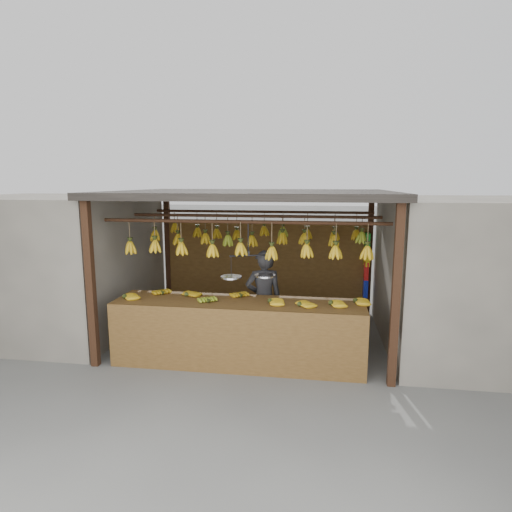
# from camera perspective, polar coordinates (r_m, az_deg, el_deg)

# --- Properties ---
(ground) EXTENTS (80.00, 80.00, 0.00)m
(ground) POSITION_cam_1_polar(r_m,az_deg,el_deg) (7.29, -0.36, -10.53)
(ground) COLOR #5B5B57
(stall) EXTENTS (4.30, 3.30, 2.40)m
(stall) POSITION_cam_1_polar(r_m,az_deg,el_deg) (7.18, 0.03, 5.32)
(stall) COLOR black
(stall) RESTS_ON ground
(neighbor_left) EXTENTS (3.00, 3.00, 2.30)m
(neighbor_left) POSITION_cam_1_polar(r_m,az_deg,el_deg) (8.32, -25.67, -0.73)
(neighbor_left) COLOR slate
(neighbor_left) RESTS_ON ground
(neighbor_right) EXTENTS (3.00, 3.00, 2.30)m
(neighbor_right) POSITION_cam_1_polar(r_m,az_deg,el_deg) (7.34, 28.63, -2.27)
(neighbor_right) COLOR slate
(neighbor_right) RESTS_ON ground
(counter) EXTENTS (3.49, 0.79, 0.96)m
(counter) POSITION_cam_1_polar(r_m,az_deg,el_deg) (5.92, -2.57, -8.15)
(counter) COLOR brown
(counter) RESTS_ON ground
(hanging_bananas) EXTENTS (3.54, 2.24, 0.39)m
(hanging_bananas) POSITION_cam_1_polar(r_m,az_deg,el_deg) (6.90, -0.30, 2.17)
(hanging_bananas) COLOR gold
(hanging_bananas) RESTS_ON ground
(balance_scale) EXTENTS (0.74, 0.44, 0.78)m
(balance_scale) POSITION_cam_1_polar(r_m,az_deg,el_deg) (5.97, -1.04, -2.38)
(balance_scale) COLOR black
(balance_scale) RESTS_ON ground
(vendor) EXTENTS (0.64, 0.51, 1.53)m
(vendor) POSITION_cam_1_polar(r_m,az_deg,el_deg) (6.55, 1.02, -5.84)
(vendor) COLOR #262628
(vendor) RESTS_ON ground
(bag_bundles) EXTENTS (0.08, 0.26, 1.22)m
(bag_bundles) POSITION_cam_1_polar(r_m,az_deg,el_deg) (8.29, 14.51, -1.09)
(bag_bundles) COLOR #199926
(bag_bundles) RESTS_ON ground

